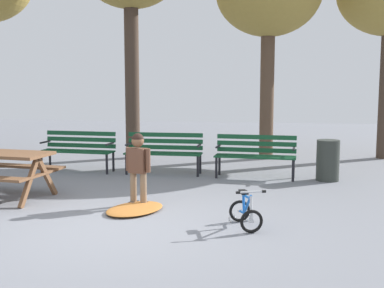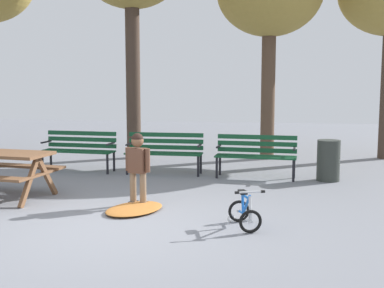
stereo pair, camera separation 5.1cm
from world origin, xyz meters
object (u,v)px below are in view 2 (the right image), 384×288
(park_bench_far_left, at_px, (79,147))
(park_bench_left, at_px, (165,149))
(child_standing, at_px, (138,163))
(park_bench_right, at_px, (256,153))
(kids_bicycle, at_px, (244,212))
(trash_bin, at_px, (328,160))

(park_bench_far_left, height_order, park_bench_left, same)
(park_bench_left, distance_m, child_standing, 2.75)
(park_bench_right, xyz_separation_m, kids_bicycle, (-0.01, -3.47, -0.31))
(park_bench_right, bearing_deg, park_bench_left, 175.87)
(trash_bin, bearing_deg, park_bench_far_left, 177.52)
(park_bench_left, xyz_separation_m, trash_bin, (3.31, -0.21, -0.11))
(park_bench_right, relative_size, kids_bicycle, 2.58)
(kids_bicycle, bearing_deg, trash_bin, 67.51)
(kids_bicycle, distance_m, trash_bin, 3.68)
(park_bench_left, height_order, kids_bicycle, park_bench_left)
(trash_bin, bearing_deg, park_bench_left, 176.29)
(park_bench_left, distance_m, trash_bin, 3.32)
(park_bench_right, distance_m, child_standing, 3.11)
(park_bench_right, relative_size, trash_bin, 2.04)
(park_bench_right, xyz_separation_m, trash_bin, (1.40, -0.08, -0.11))
(park_bench_far_left, distance_m, kids_bicycle, 5.25)
(park_bench_left, bearing_deg, child_standing, -85.68)
(trash_bin, bearing_deg, child_standing, -140.82)
(park_bench_right, distance_m, kids_bicycle, 3.49)
(park_bench_left, relative_size, trash_bin, 2.01)
(park_bench_far_left, distance_m, park_bench_left, 1.89)
(park_bench_left, distance_m, kids_bicycle, 4.09)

